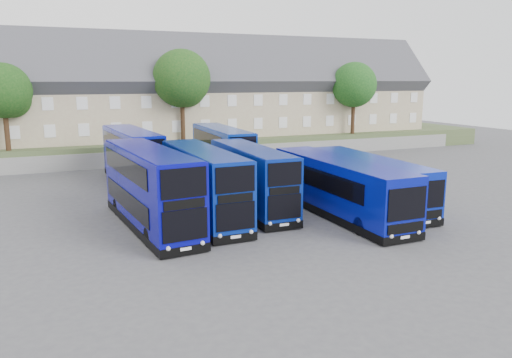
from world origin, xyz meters
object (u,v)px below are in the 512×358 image
object	(u,v)px
tree_far	(363,83)
dd_front_mid	(204,185)
dd_front_left	(150,190)
coach_east_a	(339,188)
tree_mid	(183,81)
tree_east	(355,87)
tree_west	(5,93)

from	to	relation	value
tree_far	dd_front_mid	bearing A→B (deg)	-137.36
dd_front_left	coach_east_a	size ratio (longest dim) A/B	0.90
dd_front_left	coach_east_a	distance (m)	11.31
dd_front_mid	tree_mid	xyz separation A→B (m)	(4.62, 21.69, 6.02)
tree_east	tree_west	bearing A→B (deg)	-180.00
coach_east_a	tree_east	size ratio (longest dim) A/B	1.54
dd_front_left	coach_east_a	bearing A→B (deg)	-14.59
tree_west	tree_far	size ratio (longest dim) A/B	0.88
coach_east_a	tree_mid	world-z (taller)	tree_mid
dd_front_left	tree_east	distance (m)	35.70
coach_east_a	tree_east	xyz separation A→B (m)	(16.72, 23.54, 5.71)
dd_front_left	tree_mid	distance (m)	24.28
dd_front_mid	tree_east	bearing A→B (deg)	39.99
dd_front_left	dd_front_mid	world-z (taller)	dd_front_left
tree_east	tree_mid	bearing A→B (deg)	178.57
tree_west	tree_east	distance (m)	36.00
tree_mid	tree_far	size ratio (longest dim) A/B	1.06
tree_mid	coach_east_a	bearing A→B (deg)	-82.22
dd_front_left	tree_west	bearing A→B (deg)	105.35
tree_east	tree_far	bearing A→B (deg)	49.40
coach_east_a	tree_west	bearing A→B (deg)	129.18
tree_far	tree_east	bearing A→B (deg)	-130.60
tree_far	coach_east_a	bearing A→B (deg)	-126.64
coach_east_a	tree_far	bearing A→B (deg)	53.21
coach_east_a	tree_east	world-z (taller)	tree_east
coach_east_a	dd_front_mid	bearing A→B (deg)	163.31
coach_east_a	tree_mid	xyz separation A→B (m)	(-3.28, 24.04, 6.38)
tree_west	tree_east	xyz separation A→B (m)	(36.00, 0.00, 0.34)
dd_front_mid	tree_far	bearing A→B (deg)	41.91
coach_east_a	tree_mid	size ratio (longest dim) A/B	1.37
coach_east_a	tree_far	size ratio (longest dim) A/B	1.45
coach_east_a	tree_east	distance (m)	29.43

